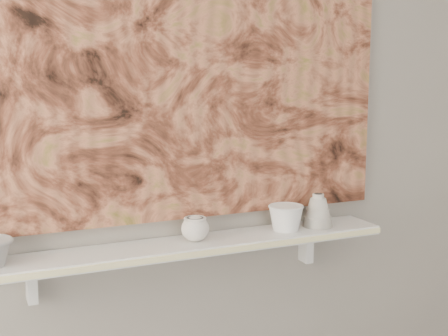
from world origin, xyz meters
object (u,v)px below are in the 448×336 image
shelf (188,246)px  bowl_white (286,217)px  cup_cream (195,229)px  bell_vessel (318,210)px  painting (177,52)px

shelf → bowl_white: (0.37, 0.00, 0.06)m
cup_cream → bowl_white: (0.34, 0.00, 0.00)m
bell_vessel → cup_cream: bearing=180.0°
bell_vessel → bowl_white: bell_vessel is taller
bowl_white → cup_cream: bearing=180.0°
shelf → bowl_white: size_ratio=11.28×
shelf → bell_vessel: size_ratio=11.81×
painting → bowl_white: 0.68m
shelf → bell_vessel: bell_vessel is taller
shelf → cup_cream: bearing=0.0°
cup_cream → bowl_white: bearing=0.0°
cup_cream → bowl_white: 0.34m
painting → bowl_white: size_ratio=12.08×
painting → bowl_white: (0.37, -0.08, -0.56)m
cup_cream → bell_vessel: bell_vessel is taller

